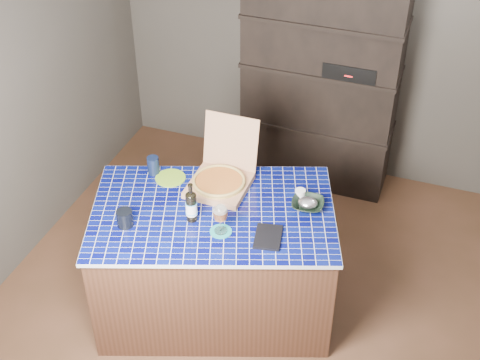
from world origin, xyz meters
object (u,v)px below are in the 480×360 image
at_px(wine_glass, 220,214).
at_px(bowl, 308,205).
at_px(kitchen_island, 214,260).
at_px(mead_bottle, 191,206).
at_px(dvd_case, 268,237).
at_px(pizza_box, 220,179).

xyz_separation_m(wine_glass, bowl, (0.42, 0.39, -0.12)).
height_order(kitchen_island, mead_bottle, mead_bottle).
bearing_deg(bowl, wine_glass, -137.20).
height_order(dvd_case, bowl, bowl).
distance_m(mead_bottle, bowl, 0.72).
bearing_deg(mead_bottle, wine_glass, -12.68).
bearing_deg(pizza_box, dvd_case, -39.94).
height_order(kitchen_island, wine_glass, wine_glass).
relative_size(pizza_box, mead_bottle, 1.68).
distance_m(pizza_box, dvd_case, 0.58).
relative_size(dvd_case, bowl, 1.07).
relative_size(wine_glass, bowl, 0.98).
bearing_deg(mead_bottle, dvd_case, -0.43).
xyz_separation_m(pizza_box, bowl, (0.59, -0.02, -0.03)).
bearing_deg(wine_glass, bowl, 42.80).
height_order(kitchen_island, bowl, bowl).
relative_size(kitchen_island, dvd_case, 8.00).
height_order(pizza_box, wine_glass, pizza_box).
height_order(kitchen_island, pizza_box, pizza_box).
distance_m(pizza_box, wine_glass, 0.46).
xyz_separation_m(pizza_box, wine_glass, (0.16, -0.42, 0.08)).
xyz_separation_m(pizza_box, mead_bottle, (-0.04, -0.37, 0.05)).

